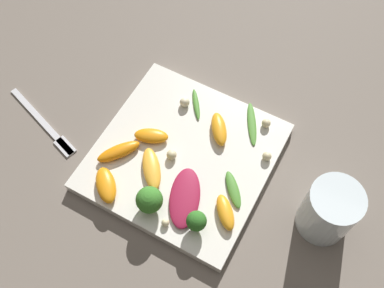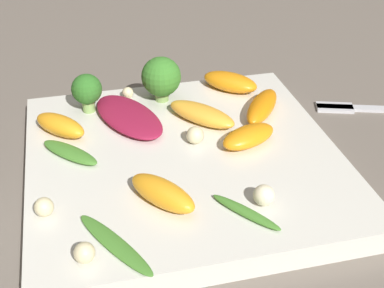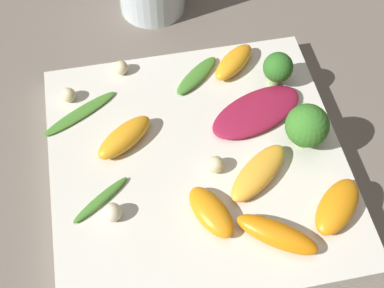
{
  "view_description": "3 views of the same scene",
  "coord_description": "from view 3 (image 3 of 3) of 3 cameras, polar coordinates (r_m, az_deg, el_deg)",
  "views": [
    {
      "loc": [
        -0.3,
        -0.18,
        0.7
      ],
      "look_at": [
        0.02,
        -0.01,
        0.04
      ],
      "focal_mm": 42.0,
      "sensor_mm": 36.0,
      "label": 1
    },
    {
      "loc": [
        0.4,
        -0.09,
        0.3
      ],
      "look_at": [
        0.01,
        0.01,
        0.04
      ],
      "focal_mm": 50.0,
      "sensor_mm": 36.0,
      "label": 2
    },
    {
      "loc": [
        0.06,
        0.27,
        0.46
      ],
      "look_at": [
        0.0,
        -0.0,
        0.05
      ],
      "focal_mm": 50.0,
      "sensor_mm": 36.0,
      "label": 3
    }
  ],
  "objects": [
    {
      "name": "orange_segment_5",
      "position": [
        0.51,
        15.24,
        -6.44
      ],
      "size": [
        0.07,
        0.07,
        0.02
      ],
      "color": "orange",
      "rests_on": "plate"
    },
    {
      "name": "macadamia_nut_4",
      "position": [
        0.49,
        -8.5,
        -7.23
      ],
      "size": [
        0.02,
        0.02,
        0.02
      ],
      "color": "beige",
      "rests_on": "plate"
    },
    {
      "name": "macadamia_nut_3",
      "position": [
        0.51,
        2.53,
        -2.21
      ],
      "size": [
        0.02,
        0.02,
        0.02
      ],
      "color": "beige",
      "rests_on": "plate"
    },
    {
      "name": "arugula_sprig_0",
      "position": [
        0.57,
        -11.85,
        3.22
      ],
      "size": [
        0.08,
        0.06,
        0.0
      ],
      "color": "#47842D",
      "rests_on": "plate"
    },
    {
      "name": "orange_segment_0",
      "position": [
        0.59,
        4.48,
        8.7
      ],
      "size": [
        0.06,
        0.06,
        0.02
      ],
      "color": "orange",
      "rests_on": "plate"
    },
    {
      "name": "arugula_sprig_1",
      "position": [
        0.58,
        0.5,
        7.32
      ],
      "size": [
        0.06,
        0.06,
        0.01
      ],
      "color": "#47842D",
      "rests_on": "plate"
    },
    {
      "name": "macadamia_nut_2",
      "position": [
        0.56,
        12.04,
        3.71
      ],
      "size": [
        0.01,
        0.01,
        0.01
      ],
      "color": "beige",
      "rests_on": "plate"
    },
    {
      "name": "orange_segment_2",
      "position": [
        0.53,
        -7.21,
        0.73
      ],
      "size": [
        0.07,
        0.06,
        0.02
      ],
      "color": "orange",
      "rests_on": "plate"
    },
    {
      "name": "broccoli_floret_1",
      "position": [
        0.52,
        12.19,
        1.83
      ],
      "size": [
        0.04,
        0.04,
        0.05
      ],
      "color": "#7A9E51",
      "rests_on": "plate"
    },
    {
      "name": "orange_segment_4",
      "position": [
        0.51,
        7.09,
        -3.05
      ],
      "size": [
        0.08,
        0.07,
        0.02
      ],
      "color": "#FCAD33",
      "rests_on": "plate"
    },
    {
      "name": "broccoli_floret_0",
      "position": [
        0.57,
        9.15,
        7.99
      ],
      "size": [
        0.03,
        0.03,
        0.04
      ],
      "color": "#84AD5B",
      "rests_on": "plate"
    },
    {
      "name": "plate",
      "position": [
        0.53,
        0.58,
        -2.26
      ],
      "size": [
        0.29,
        0.29,
        0.02
      ],
      "color": "silver",
      "rests_on": "ground_plane"
    },
    {
      "name": "ground_plane",
      "position": [
        0.54,
        0.57,
        -2.86
      ],
      "size": [
        2.4,
        2.4,
        0.0
      ],
      "primitive_type": "plane",
      "color": "#6B6056"
    },
    {
      "name": "arugula_sprig_2",
      "position": [
        0.51,
        -9.72,
        -5.88
      ],
      "size": [
        0.06,
        0.05,
        0.01
      ],
      "color": "#47842D",
      "rests_on": "plate"
    },
    {
      "name": "radicchio_leaf_0",
      "position": [
        0.55,
        6.88,
        3.43
      ],
      "size": [
        0.11,
        0.08,
        0.01
      ],
      "color": "maroon",
      "rests_on": "plate"
    },
    {
      "name": "macadamia_nut_1",
      "position": [
        0.58,
        -13.05,
        5.13
      ],
      "size": [
        0.02,
        0.02,
        0.02
      ],
      "color": "beige",
      "rests_on": "plate"
    },
    {
      "name": "macadamia_nut_0",
      "position": [
        0.59,
        -7.6,
        8.08
      ],
      "size": [
        0.02,
        0.02,
        0.02
      ],
      "color": "beige",
      "rests_on": "plate"
    },
    {
      "name": "orange_segment_3",
      "position": [
        0.48,
        9.05,
        -9.5
      ],
      "size": [
        0.08,
        0.06,
        0.02
      ],
      "color": "orange",
      "rests_on": "plate"
    },
    {
      "name": "orange_segment_1",
      "position": [
        0.49,
        2.64,
        -7.16
      ],
      "size": [
        0.05,
        0.06,
        0.02
      ],
      "color": "orange",
      "rests_on": "plate"
    }
  ]
}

